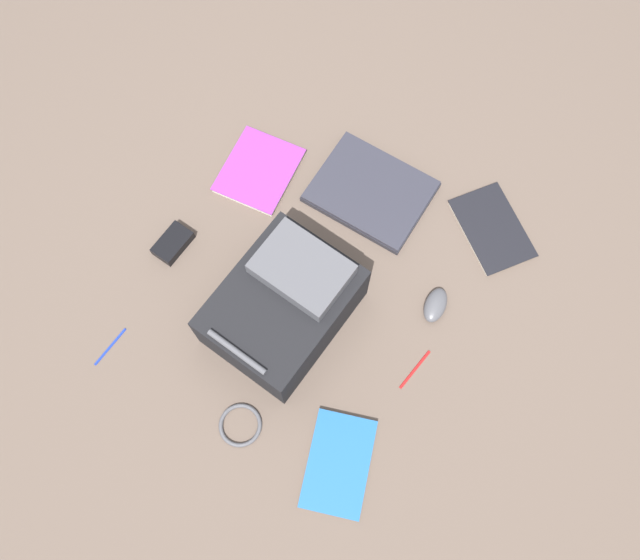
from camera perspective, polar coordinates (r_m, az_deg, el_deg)
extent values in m
plane|color=brown|center=(1.96, -1.02, -0.42)|extent=(3.38, 3.38, 0.00)
cube|color=black|center=(1.84, -3.26, -2.38)|extent=(0.37, 0.45, 0.18)
cube|color=#4C4C51|center=(1.76, -1.67, 1.01)|extent=(0.27, 0.21, 0.05)
cylinder|color=#4C4C51|center=(1.72, -7.19, -6.17)|extent=(0.18, 0.04, 0.02)
cube|color=#24242C|center=(2.07, 4.39, 7.56)|extent=(0.37, 0.30, 0.02)
cube|color=#2D2D38|center=(2.06, 4.42, 7.76)|extent=(0.36, 0.30, 0.01)
cube|color=silver|center=(2.11, -5.28, 9.34)|extent=(0.22, 0.25, 0.02)
cube|color=purple|center=(2.10, -5.31, 9.49)|extent=(0.22, 0.26, 0.00)
cube|color=silver|center=(1.84, 1.60, -15.57)|extent=(0.22, 0.29, 0.02)
cube|color=#1E5999|center=(1.83, 1.61, -15.55)|extent=(0.23, 0.30, 0.00)
cube|color=silver|center=(2.08, 14.61, 4.29)|extent=(0.31, 0.30, 0.01)
cube|color=black|center=(2.08, 14.66, 4.37)|extent=(0.32, 0.30, 0.00)
ellipsoid|color=#4C4C51|center=(1.95, 9.93, -2.15)|extent=(0.07, 0.11, 0.04)
torus|color=#4C4C51|center=(1.87, -6.89, -12.33)|extent=(0.12, 0.12, 0.01)
cube|color=black|center=(2.03, -12.58, 3.10)|extent=(0.09, 0.13, 0.03)
cylinder|color=#1933B2|center=(1.99, -17.67, -5.48)|extent=(0.03, 0.13, 0.01)
cylinder|color=red|center=(1.90, 8.20, -7.63)|extent=(0.04, 0.14, 0.01)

